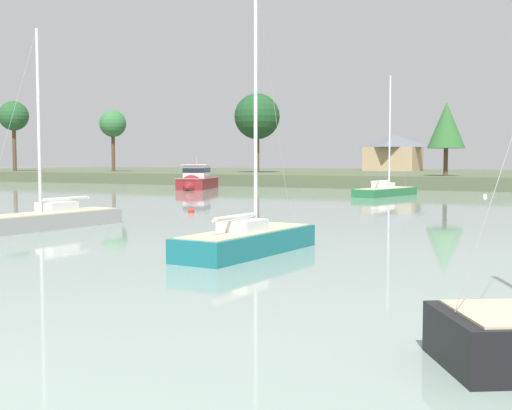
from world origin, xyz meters
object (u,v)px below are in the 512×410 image
sailboat_green (385,193)px  sailboat_teal (248,248)px  mooring_buoy_white (485,196)px  sailboat_grey (51,223)px  cruiser_maroon (196,183)px  mooring_buoy_red (191,211)px

sailboat_green → sailboat_teal: (6.62, -41.36, -0.02)m
mooring_buoy_white → sailboat_grey: bearing=-111.0°
sailboat_green → mooring_buoy_white: sailboat_green is taller
cruiser_maroon → mooring_buoy_white: bearing=-2.0°
mooring_buoy_red → mooring_buoy_white: size_ratio=1.07×
mooring_buoy_white → mooring_buoy_red: bearing=-117.0°
sailboat_teal → cruiser_maroon: 55.28m
mooring_buoy_red → sailboat_grey: bearing=-94.4°
sailboat_teal → cruiser_maroon: (-30.99, 45.78, 0.43)m
sailboat_teal → mooring_buoy_white: bearing=87.2°
sailboat_teal → sailboat_grey: bearing=164.5°
cruiser_maroon → sailboat_grey: sailboat_grey is taller
sailboat_green → cruiser_maroon: size_ratio=1.10×
sailboat_green → mooring_buoy_red: (-5.92, -25.63, -0.18)m
sailboat_grey → mooring_buoy_white: size_ratio=23.86×
sailboat_grey → sailboat_teal: bearing=-15.5°
sailboat_grey → mooring_buoy_red: bearing=85.6°
sailboat_green → mooring_buoy_white: bearing=20.1°
sailboat_teal → mooring_buoy_white: 44.65m
sailboat_green → sailboat_grey: bearing=-100.3°
sailboat_green → sailboat_teal: size_ratio=1.09×
sailboat_teal → mooring_buoy_red: bearing=128.6°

